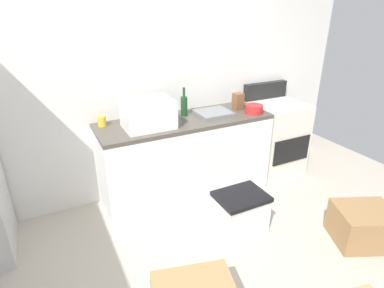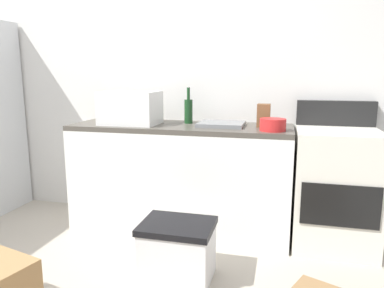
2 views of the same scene
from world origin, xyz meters
The scene contains 12 objects.
ground_plane centered at (0.00, 0.00, 0.00)m, with size 6.00×6.00×0.00m, color #B2A899.
wall_back centered at (0.00, 1.55, 1.30)m, with size 5.00×0.10×2.60m, color silver.
kitchen_counter centered at (0.30, 1.20, 0.45)m, with size 1.80×0.60×0.90m.
stove_oven centered at (1.52, 1.21, 0.47)m, with size 0.60×0.61×1.10m.
microwave centered at (-0.11, 1.14, 1.04)m, with size 0.46×0.34×0.27m, color white.
sink_basin centered at (0.64, 1.21, 0.92)m, with size 0.36×0.32×0.03m, color slate.
wine_bottle centered at (0.34, 1.31, 1.01)m, with size 0.07×0.07×0.30m.
coffee_mug centered at (-0.50, 1.38, 0.95)m, with size 0.08×0.08×0.10m, color gold.
knife_block centered at (0.97, 1.24, 0.99)m, with size 0.10×0.10×0.18m, color brown.
mixing_bowl centered at (1.04, 1.05, 0.95)m, with size 0.19×0.19×0.09m, color red.
cardboard_box_small centered at (1.39, -0.20, 0.16)m, with size 0.50×0.42×0.33m, color olive.
storage_bin centered at (0.49, 0.43, 0.19)m, with size 0.46×0.36×0.38m.
Camera 1 is at (-1.00, -1.53, 1.96)m, focal length 29.29 mm.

